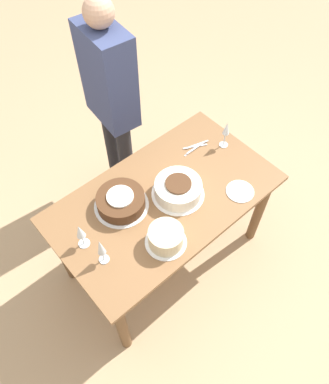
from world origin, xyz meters
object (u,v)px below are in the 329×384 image
(cake_back_decorated, at_px, (166,237))
(person_cutting, at_px, (111,93))
(cake_center_white, at_px, (178,189))
(wine_glass_near, at_px, (101,248))
(wine_glass_extra, at_px, (226,130))
(wine_glass_far, at_px, (80,232))
(cake_front_chocolate, at_px, (121,201))

(cake_back_decorated, xyz_separation_m, person_cutting, (-0.39, -1.01, 0.17))
(cake_center_white, relative_size, wine_glass_near, 1.56)
(wine_glass_extra, bearing_deg, wine_glass_far, 0.21)
(cake_front_chocolate, bearing_deg, wine_glass_near, 37.45)
(wine_glass_near, height_order, wine_glass_extra, wine_glass_near)
(wine_glass_far, bearing_deg, cake_center_white, 171.43)
(wine_glass_far, bearing_deg, wine_glass_extra, -179.79)
(person_cutting, bearing_deg, cake_front_chocolate, -27.73)
(wine_glass_near, distance_m, wine_glass_far, 0.16)
(wine_glass_extra, height_order, person_cutting, person_cutting)
(cake_center_white, bearing_deg, wine_glass_near, 5.65)
(wine_glass_far, bearing_deg, wine_glass_near, 99.86)
(wine_glass_near, relative_size, wine_glass_extra, 1.02)
(wine_glass_extra, relative_size, person_cutting, 0.12)
(cake_center_white, distance_m, person_cutting, 0.83)
(wine_glass_far, xyz_separation_m, person_cutting, (-0.74, -0.71, 0.09))
(wine_glass_far, relative_size, person_cutting, 0.11)
(cake_front_chocolate, distance_m, wine_glass_extra, 0.83)
(wine_glass_extra, bearing_deg, cake_front_chocolate, -4.32)
(cake_center_white, bearing_deg, cake_back_decorated, 36.13)
(wine_glass_near, distance_m, person_cutting, 1.12)
(cake_center_white, xyz_separation_m, person_cutting, (-0.11, -0.81, 0.17))
(cake_center_white, bearing_deg, cake_front_chocolate, -27.20)
(cake_center_white, distance_m, cake_back_decorated, 0.34)
(wine_glass_near, xyz_separation_m, wine_glass_extra, (-1.11, -0.16, 0.00))
(cake_front_chocolate, height_order, wine_glass_near, wine_glass_near)
(wine_glass_extra, bearing_deg, person_cutting, -60.44)
(person_cutting, bearing_deg, wine_glass_extra, 35.19)
(wine_glass_near, relative_size, wine_glass_far, 1.10)
(wine_glass_extra, distance_m, person_cutting, 0.82)
(cake_back_decorated, height_order, wine_glass_near, wine_glass_near)
(cake_center_white, xyz_separation_m, wine_glass_near, (0.60, 0.06, 0.09))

